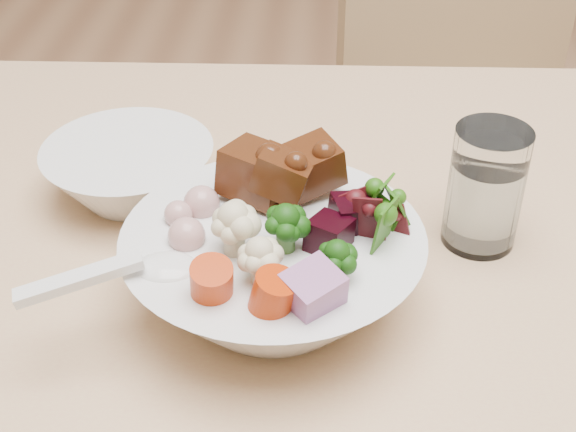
% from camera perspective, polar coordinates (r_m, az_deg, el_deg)
% --- Properties ---
extents(dining_table, '(1.48, 0.85, 0.69)m').
position_cam_1_polar(dining_table, '(0.70, 16.85, -10.05)').
color(dining_table, tan).
rests_on(dining_table, ground).
extents(chair_far, '(0.52, 0.52, 0.87)m').
position_cam_1_polar(chair_far, '(1.28, 13.82, 6.24)').
color(chair_far, tan).
rests_on(chair_far, ground).
extents(food_bowl, '(0.22, 0.22, 0.12)m').
position_cam_1_polar(food_bowl, '(0.59, -0.88, -3.43)').
color(food_bowl, silver).
rests_on(food_bowl, dining_table).
extents(soup_spoon, '(0.12, 0.07, 0.02)m').
position_cam_1_polar(soup_spoon, '(0.55, -10.17, -3.90)').
color(soup_spoon, silver).
rests_on(soup_spoon, food_bowl).
extents(water_glass, '(0.06, 0.06, 0.10)m').
position_cam_1_polar(water_glass, '(0.67, 13.82, 1.66)').
color(water_glass, white).
rests_on(water_glass, dining_table).
extents(side_bowl, '(0.15, 0.15, 0.05)m').
position_cam_1_polar(side_bowl, '(0.73, -11.18, 3.06)').
color(side_bowl, silver).
rests_on(side_bowl, dining_table).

